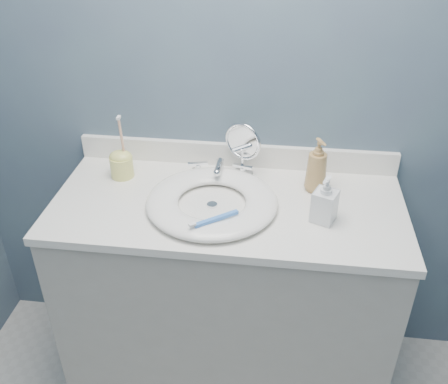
% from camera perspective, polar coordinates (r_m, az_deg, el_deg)
% --- Properties ---
extents(back_wall, '(2.20, 0.02, 2.40)m').
position_cam_1_polar(back_wall, '(1.83, 1.52, 12.07)').
color(back_wall, '#47556B').
rests_on(back_wall, ground).
extents(vanity_cabinet, '(1.20, 0.55, 0.85)m').
position_cam_1_polar(vanity_cabinet, '(2.02, 0.36, -11.96)').
color(vanity_cabinet, '#B2AEA3').
rests_on(vanity_cabinet, ground).
extents(countertop, '(1.22, 0.57, 0.03)m').
position_cam_1_polar(countertop, '(1.74, 0.41, -1.57)').
color(countertop, white).
rests_on(countertop, vanity_cabinet).
extents(backsplash, '(1.22, 0.02, 0.09)m').
position_cam_1_polar(backsplash, '(1.93, 1.36, 4.27)').
color(backsplash, white).
rests_on(backsplash, countertop).
extents(basin, '(0.45, 0.45, 0.04)m').
position_cam_1_polar(basin, '(1.70, -1.38, -1.07)').
color(basin, white).
rests_on(basin, countertop).
extents(drain, '(0.04, 0.04, 0.01)m').
position_cam_1_polar(drain, '(1.71, -1.37, -1.49)').
color(drain, silver).
rests_on(drain, countertop).
extents(faucet, '(0.25, 0.13, 0.07)m').
position_cam_1_polar(faucet, '(1.86, -0.49, 2.50)').
color(faucet, silver).
rests_on(faucet, countertop).
extents(makeup_mirror, '(0.14, 0.08, 0.21)m').
position_cam_1_polar(makeup_mirror, '(1.83, 2.15, 5.10)').
color(makeup_mirror, silver).
rests_on(makeup_mirror, countertop).
extents(soap_bottle_amber, '(0.10, 0.10, 0.20)m').
position_cam_1_polar(soap_bottle_amber, '(1.77, 10.57, 3.01)').
color(soap_bottle_amber, '#A9834C').
rests_on(soap_bottle_amber, countertop).
extents(soap_bottle_clear, '(0.10, 0.10, 0.16)m').
position_cam_1_polar(soap_bottle_clear, '(1.63, 11.49, -0.82)').
color(soap_bottle_clear, silver).
rests_on(soap_bottle_clear, countertop).
extents(toothbrush_holder, '(0.09, 0.09, 0.25)m').
position_cam_1_polar(toothbrush_holder, '(1.89, -11.64, 3.28)').
color(toothbrush_holder, '#E3E271').
rests_on(toothbrush_holder, countertop).
extents(toothbrush_lying, '(0.15, 0.12, 0.02)m').
position_cam_1_polar(toothbrush_lying, '(1.57, -1.08, -3.14)').
color(toothbrush_lying, '#3E7DDC').
rests_on(toothbrush_lying, basin).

